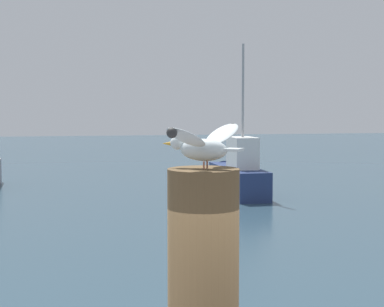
{
  "coord_description": "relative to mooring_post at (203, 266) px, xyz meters",
  "views": [
    {
      "loc": [
        -0.34,
        -3.14,
        2.95
      ],
      "look_at": [
        0.27,
        -0.23,
        2.73
      ],
      "focal_mm": 57.44,
      "sensor_mm": 36.0,
      "label": 1
    }
  ],
  "objects": [
    {
      "name": "boat_navy",
      "position": [
        5.14,
        17.33,
        -1.57
      ],
      "size": [
        1.05,
        4.82,
        4.98
      ],
      "color": "navy",
      "rests_on": "ground_plane"
    },
    {
      "name": "mooring_post",
      "position": [
        0.0,
        0.0,
        0.0
      ],
      "size": [
        0.33,
        0.33,
        0.89
      ],
      "primitive_type": "cylinder",
      "color": "brown",
      "rests_on": "harbor_quay"
    },
    {
      "name": "seagull",
      "position": [
        -0.0,
        0.0,
        0.56
      ],
      "size": [
        0.5,
        0.6,
        0.2
      ],
      "color": "tan",
      "rests_on": "mooring_post"
    }
  ]
}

